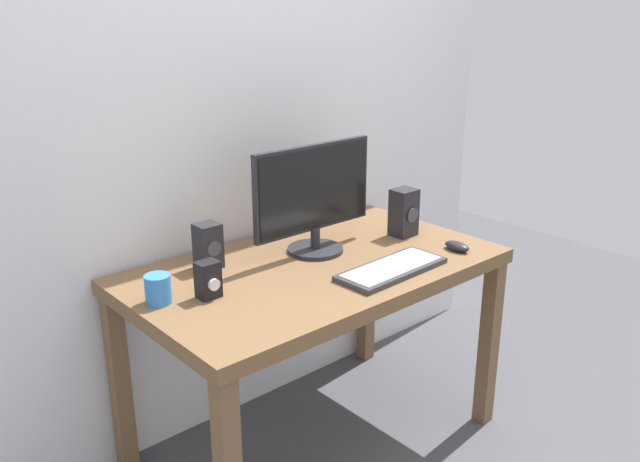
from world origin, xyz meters
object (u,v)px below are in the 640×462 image
at_px(speaker_right, 405,213).
at_px(monitor, 314,196).
at_px(mouse, 457,246).
at_px(speaker_left, 208,246).
at_px(coffee_mug, 158,289).
at_px(keyboard_primary, 392,269).
at_px(audio_controller, 208,280).
at_px(desk, 315,286).

bearing_deg(speaker_right, monitor, 164.89).
bearing_deg(monitor, mouse, -41.01).
relative_size(speaker_left, coffee_mug, 1.75).
height_order(mouse, coffee_mug, coffee_mug).
bearing_deg(speaker_right, keyboard_primary, -144.32).
xyz_separation_m(audio_controller, coffee_mug, (-0.14, 0.07, -0.01)).
distance_m(mouse, speaker_right, 0.27).
height_order(keyboard_primary, audio_controller, audio_controller).
relative_size(monitor, speaker_left, 3.27).
bearing_deg(speaker_right, mouse, -85.52).
bearing_deg(mouse, desk, 153.64).
distance_m(desk, keyboard_primary, 0.30).
relative_size(monitor, audio_controller, 4.42).
distance_m(desk, monitor, 0.33).
bearing_deg(audio_controller, speaker_right, -0.69).
bearing_deg(monitor, desk, -129.30).
height_order(keyboard_primary, speaker_right, speaker_right).
bearing_deg(speaker_left, mouse, -30.92).
relative_size(speaker_right, speaker_left, 1.17).
distance_m(keyboard_primary, mouse, 0.35).
relative_size(keyboard_primary, coffee_mug, 4.60).
height_order(keyboard_primary, speaker_left, speaker_left).
height_order(desk, speaker_left, speaker_left).
bearing_deg(desk, coffee_mug, 172.81).
bearing_deg(speaker_left, audio_controller, -122.45).
distance_m(keyboard_primary, audio_controller, 0.65).
distance_m(monitor, audio_controller, 0.56).
height_order(speaker_right, speaker_left, speaker_right).
bearing_deg(speaker_right, coffee_mug, 175.72).
relative_size(speaker_left, audio_controller, 1.35).
relative_size(desk, mouse, 12.54).
bearing_deg(coffee_mug, desk, -7.19).
bearing_deg(desk, speaker_left, 144.09).
distance_m(desk, speaker_right, 0.51).
bearing_deg(desk, mouse, -27.53).
distance_m(monitor, speaker_right, 0.43).
height_order(desk, coffee_mug, coffee_mug).
xyz_separation_m(desk, speaker_left, (-0.31, 0.22, 0.17)).
distance_m(keyboard_primary, speaker_right, 0.41).
xyz_separation_m(mouse, coffee_mug, (-1.09, 0.33, 0.03)).
relative_size(monitor, speaker_right, 2.79).
bearing_deg(mouse, monitor, 140.16).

